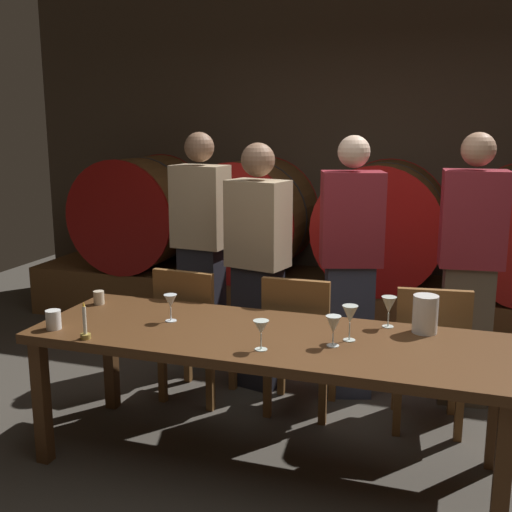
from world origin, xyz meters
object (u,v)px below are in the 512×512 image
Objects in this scene: dining_table at (267,347)px; wine_glass_right at (350,315)px; wine_glass_far_right at (389,306)px; guest_center_right at (350,267)px; candle_center at (85,329)px; wine_barrel_center at (383,224)px; chair_left at (192,328)px; pitcher at (425,314)px; guest_center_left at (258,265)px; chair_center at (299,338)px; wine_glass_far_left at (170,302)px; wine_glass_center at (333,325)px; guest_far_right at (470,269)px; guest_far_left at (201,248)px; cup_right at (53,320)px; wine_barrel_left at (251,217)px; cup_left at (99,298)px; wine_barrel_far_left at (142,212)px; wine_glass_left at (261,328)px; chair_right at (430,351)px.

dining_table is 13.57× the size of wine_glass_right.
wine_glass_right is 0.31m from wine_glass_far_right.
candle_center is (-1.07, -1.35, -0.09)m from guest_center_right.
wine_barrel_center is 1.15× the size of chair_left.
guest_center_left is at bearing 148.82° from pitcher.
wine_barrel_center is at bearing -101.09° from chair_center.
wine_glass_center reaches higher than wine_glass_far_left.
guest_far_right is at bearing 63.15° from wine_glass_right.
guest_far_left is at bearing -28.77° from guest_center_right.
cup_right is (-1.42, -0.21, -0.05)m from wine_glass_center.
wine_glass_right is at bearing -144.92° from pitcher.
pitcher reaches higher than wine_glass_right.
chair_left is at bearing 113.23° from guest_far_left.
wine_barrel_left is 6.77× the size of wine_glass_center.
cup_left is at bearing 13.60° from guest_center_right.
guest_far_right is (1.84, -0.10, 0.01)m from guest_far_left.
wine_barrel_far_left is at bearing -49.70° from chair_left.
wine_glass_far_right is at bearing -81.75° from wine_barrel_center.
dining_table is 0.28m from wine_glass_left.
guest_far_left reaches higher than pitcher.
guest_center_left reaches higher than wine_glass_far_right.
dining_table is 30.70× the size of cup_left.
chair_center is at bearing 46.09° from wine_glass_far_left.
wine_glass_left reaches higher than dining_table.
wine_glass_far_right is 2.07× the size of cup_left.
wine_glass_center is at bearing -120.73° from wine_glass_right.
wine_barrel_far_left is at bearing -47.94° from guest_center_right.
wine_barrel_center is 5.32× the size of candle_center.
wine_barrel_center is 10.20× the size of cup_right.
wine_glass_center is at bearing 114.82° from chair_center.
wine_glass_far_left is 1.02× the size of wine_glass_left.
chair_center is 0.88m from pitcher.
wine_barrel_far_left is 2.04m from guest_center_left.
candle_center is at bearing -64.17° from cup_left.
cup_left is at bearing -177.41° from pitcher.
guest_far_right is at bearing -159.21° from guest_center_left.
guest_far_right is 2.32m from candle_center.
guest_far_right reaches higher than wine_glass_right.
wine_barrel_left is 5.32× the size of candle_center.
candle_center is 0.98× the size of pitcher.
wine_glass_right is at bearing 5.74° from dining_table.
wine_glass_center is 0.84× the size of wine_glass_right.
wine_barrel_far_left is at bearing 108.56° from cup_right.
guest_far_right is at bearing 34.46° from cup_right.
guest_far_right is (0.19, 0.48, 0.39)m from chair_right.
chair_center is at bearing 41.33° from guest_center_right.
wine_barrel_left is 10.20× the size of cup_right.
pitcher is at bearing 155.51° from guest_far_left.
guest_center_left is (0.49, -1.31, -0.10)m from wine_barrel_left.
wine_glass_far_right is (0.22, 0.37, 0.01)m from wine_glass_center.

